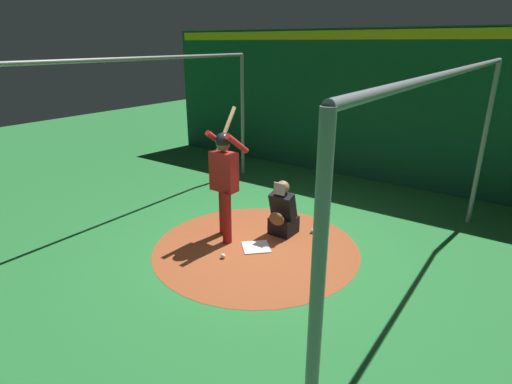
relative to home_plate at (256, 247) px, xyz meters
name	(u,v)px	position (x,y,z in m)	size (l,w,h in m)	color
ground_plane	(256,248)	(0.00, 0.00, -0.01)	(27.54, 27.54, 0.00)	#287A38
dirt_circle	(256,247)	(0.00, 0.00, -0.01)	(3.28, 3.28, 0.01)	#9E4C28
home_plate	(256,247)	(0.00, 0.00, 0.00)	(0.42, 0.42, 0.01)	white
batter	(224,176)	(-0.01, -0.63, 1.08)	(0.68, 0.49, 2.13)	maroon
catcher	(283,214)	(-0.67, 0.08, 0.37)	(0.58, 0.40, 0.96)	black
back_wall	(369,106)	(-4.47, 0.00, 1.70)	(0.22, 11.54, 3.39)	#145133
cage_frame	(256,120)	(0.00, 0.00, 2.04)	(6.19, 5.24, 2.86)	gray
baseball_0	(223,256)	(0.57, -0.21, 0.03)	(0.07, 0.07, 0.07)	white
baseball_1	(312,231)	(-0.99, 0.49, 0.03)	(0.07, 0.07, 0.07)	white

